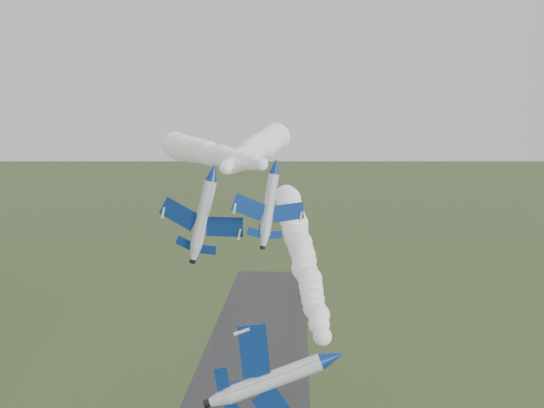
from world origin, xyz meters
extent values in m
cylinder|color=white|center=(12.72, -4.66, 31.70)|extent=(2.83, 8.50, 1.90)
cone|color=navy|center=(13.32, -9.89, 31.70)|extent=(2.14, 2.38, 1.90)
cone|color=white|center=(12.15, 0.37, 31.70)|extent=(2.09, 1.99, 1.90)
cylinder|color=black|center=(12.04, 1.36, 31.70)|extent=(1.02, 0.70, 0.96)
ellipsoid|color=black|center=(13.49, -6.73, 31.88)|extent=(1.58, 2.98, 1.27)
cube|color=navy|center=(11.50, -4.00, 34.45)|extent=(1.92, 2.55, 4.35)
cube|color=navy|center=(13.48, -3.77, 28.84)|extent=(1.92, 2.55, 4.35)
cube|color=navy|center=(11.73, -0.58, 33.19)|extent=(0.88, 1.17, 1.90)
cube|color=navy|center=(12.78, -0.46, 30.20)|extent=(0.88, 1.17, 1.90)
cube|color=navy|center=(13.49, -0.62, 32.13)|extent=(2.26, 1.81, 0.84)
cylinder|color=white|center=(-1.29, 22.75, 45.60)|extent=(3.16, 9.09, 1.93)
cone|color=navy|center=(-2.08, 17.19, 45.60)|extent=(2.24, 2.58, 1.93)
cone|color=white|center=(-0.53, 28.11, 45.60)|extent=(2.18, 2.16, 1.93)
cylinder|color=black|center=(-0.38, 29.16, 45.60)|extent=(1.06, 0.77, 0.98)
ellipsoid|color=black|center=(-1.47, 20.47, 46.18)|extent=(1.70, 3.20, 1.28)
cube|color=navy|center=(-4.27, 24.03, 46.22)|extent=(5.08, 3.19, 1.32)
cube|color=navy|center=(1.84, 23.17, 44.68)|extent=(5.08, 3.19, 1.32)
cube|color=navy|center=(-2.30, 27.40, 46.01)|extent=(2.23, 1.45, 0.61)
cube|color=navy|center=(0.96, 26.93, 45.20)|extent=(2.23, 1.45, 0.61)
cube|color=navy|center=(-0.37, 26.86, 46.94)|extent=(0.92, 1.78, 2.29)
cylinder|color=white|center=(6.71, 22.62, 46.40)|extent=(4.62, 7.72, 1.59)
cone|color=navy|center=(8.70, 18.15, 46.40)|extent=(2.28, 2.50, 1.59)
cone|color=white|center=(4.78, 26.91, 46.40)|extent=(2.13, 2.17, 1.59)
cylinder|color=black|center=(4.41, 27.75, 46.40)|extent=(0.96, 0.83, 0.81)
ellipsoid|color=black|center=(7.60, 20.83, 46.91)|extent=(2.05, 2.86, 1.06)
cube|color=navy|center=(3.89, 22.17, 46.71)|extent=(4.74, 3.74, 0.82)
cube|color=navy|center=(8.88, 24.40, 45.81)|extent=(4.74, 3.74, 0.82)
cube|color=navy|center=(3.79, 25.56, 46.64)|extent=(2.09, 1.68, 0.39)
cube|color=navy|center=(6.45, 26.75, 46.16)|extent=(2.09, 1.68, 0.39)
cube|color=navy|center=(5.39, 26.03, 47.58)|extent=(1.00, 1.53, 2.02)
camera|label=1|loc=(9.81, -54.51, 50.97)|focal=40.00mm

